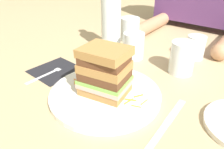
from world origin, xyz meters
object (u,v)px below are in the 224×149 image
Objects in this scene: juice_glass at (182,60)px; empty_tumbler_2 at (134,46)px; empty_tumbler_0 at (196,47)px; napkin_dark at (56,70)px; sandwich at (105,71)px; water_bottle at (111,17)px; empty_tumbler_1 at (130,29)px; knife at (166,123)px; fork at (50,72)px; main_plate at (105,94)px.

juice_glass is 1.11× the size of empty_tumbler_2.
empty_tumbler_2 is (-0.18, -0.13, 0.00)m from empty_tumbler_0.
empty_tumbler_2 is (0.15, 0.24, 0.04)m from napkin_dark.
sandwich reaches higher than empty_tumbler_0.
empty_tumbler_1 is at bearing 91.67° from water_bottle.
empty_tumbler_0 reaches higher than knife.
sandwich is 0.31m from water_bottle.
napkin_dark is at bearing -96.04° from empty_tumbler_1.
fork is at bearing -119.51° from empty_tumbler_2.
knife is 0.53m from empty_tumbler_1.
napkin_dark is at bearing 177.79° from knife.
knife is at bearing -0.12° from sandwich.
empty_tumbler_2 is (-0.18, 0.00, 0.00)m from juice_glass.
knife is at bearing -47.67° from empty_tumbler_1.
juice_glass is at bearing -1.37° from empty_tumbler_2.
knife is 0.36m from empty_tumbler_2.
empty_tumbler_1 is (-0.36, 0.39, 0.05)m from knife.
empty_tumbler_1 is at bearing 114.49° from sandwich.
empty_tumbler_2 is (0.10, -0.00, -0.08)m from water_bottle.
main_plate is 2.90× the size of juice_glass.
empty_tumbler_1 is (-0.18, 0.39, -0.03)m from sandwich.
juice_glass is (-0.07, 0.25, 0.04)m from knife.
napkin_dark is 1.46× the size of empty_tumbler_1.
juice_glass is at bearing 66.49° from sandwich.
empty_tumbler_0 is (0.28, 0.13, -0.09)m from water_bottle.
knife is at bearing -45.32° from empty_tumbler_2.
fork is at bearing -141.98° from juice_glass.
water_bottle is (-0.28, 0.01, 0.08)m from juice_glass.
fork is at bearing -129.76° from empty_tumbler_0.
empty_tumbler_0 is at bearing 91.08° from juice_glass.
fork is 2.04× the size of empty_tumbler_0.
sandwich reaches higher than fork.
empty_tumbler_2 is at bearing 178.63° from juice_glass.
empty_tumbler_2 is at bearing 60.49° from fork.
empty_tumbler_0 is (-0.00, 0.13, -0.00)m from juice_glass.
empty_tumbler_2 is at bearing -0.89° from water_bottle.
empty_tumbler_1 reaches higher than empty_tumbler_2.
knife is (0.18, -0.00, -0.01)m from main_plate.
sandwich is (0.00, -0.00, 0.07)m from main_plate.
empty_tumbler_2 reaches higher than fork.
main_plate is 0.22m from fork.
empty_tumbler_2 is at bearing -52.47° from empty_tumbler_1.
napkin_dark is (-0.22, 0.01, -0.07)m from sandwich.
main_plate is at bearing 144.97° from sandwich.
sandwich is at bearing -55.61° from water_bottle.
sandwich is at bearing 179.88° from knife.
water_bottle is at bearing 124.37° from main_plate.
empty_tumbler_2 reaches higher than empty_tumbler_0.
water_bottle is 3.10× the size of empty_tumbler_2.
sandwich is 0.96× the size of napkin_dark.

